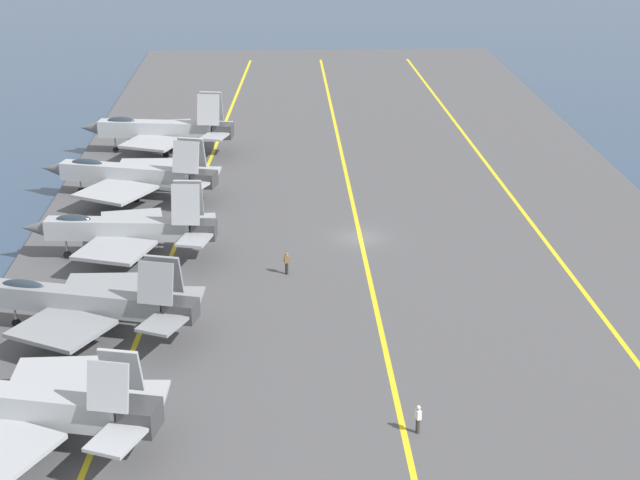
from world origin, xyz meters
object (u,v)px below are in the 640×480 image
parked_jet_nearest (24,406)px  crew_brown_vest (287,262)px  parked_jet_fourth (131,174)px  crew_white_vest (418,418)px  parked_jet_fifth (160,129)px  parked_jet_second (83,301)px  parked_jet_third (124,229)px

parked_jet_nearest → crew_brown_vest: parked_jet_nearest is taller
parked_jet_fourth → crew_white_vest: size_ratio=9.94×
parked_jet_fifth → crew_brown_vest: size_ratio=9.33×
parked_jet_second → parked_jet_fourth: (28.20, 0.67, -0.15)m
parked_jet_fifth → crew_brown_vest: bearing=-158.3°
parked_jet_fourth → parked_jet_fifth: bearing=-4.1°
crew_white_vest → crew_brown_vest: crew_brown_vest is taller
parked_jet_fourth → parked_jet_fifth: 14.54m
parked_jet_fourth → parked_jet_fifth: parked_jet_fifth is taller
crew_brown_vest → parked_jet_second: bearing=125.2°
parked_jet_third → crew_brown_vest: parked_jet_third is taller
parked_jet_fourth → parked_jet_fifth: size_ratio=1.04×
parked_jet_fifth → crew_white_vest: parked_jet_fifth is taller
parked_jet_fourth → crew_brown_vest: parked_jet_fourth is taller
parked_jet_third → crew_brown_vest: 13.29m
parked_jet_nearest → parked_jet_fifth: parked_jet_fifth is taller
parked_jet_fifth → crew_white_vest: (-55.63, -20.18, -1.74)m
parked_jet_second → parked_jet_fifth: bearing=-0.5°
parked_jet_second → crew_brown_vest: 16.64m
parked_jet_nearest → parked_jet_second: size_ratio=0.94×
parked_jet_third → crew_white_vest: (-26.02, -19.72, -1.61)m
parked_jet_fourth → parked_jet_second: bearing=-178.6°
parked_jet_third → parked_jet_nearest: bearing=176.6°
crew_white_vest → parked_jet_third: bearing=37.2°
parked_jet_nearest → parked_jet_fifth: (56.04, -1.11, 0.16)m
parked_jet_second → parked_jet_third: bearing=-3.7°
parked_jet_nearest → parked_jet_third: bearing=-3.4°
parked_jet_nearest → crew_brown_vest: bearing=-32.0°
crew_brown_vest → parked_jet_fifth: bearing=21.7°
parked_jet_nearest → crew_white_vest: size_ratio=9.05×
parked_jet_second → crew_brown_vest: bearing=-54.8°
parked_jet_nearest → crew_brown_vest: (22.89, -14.28, -1.55)m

